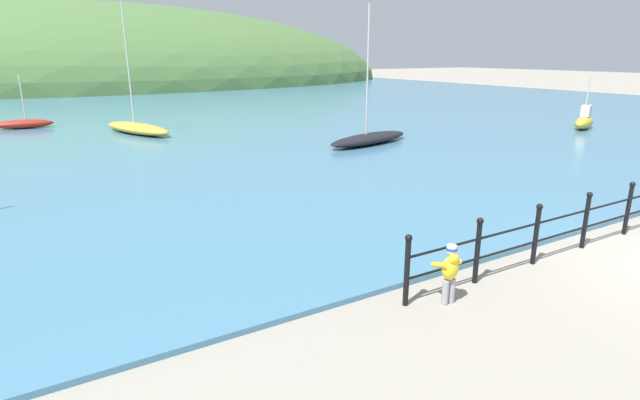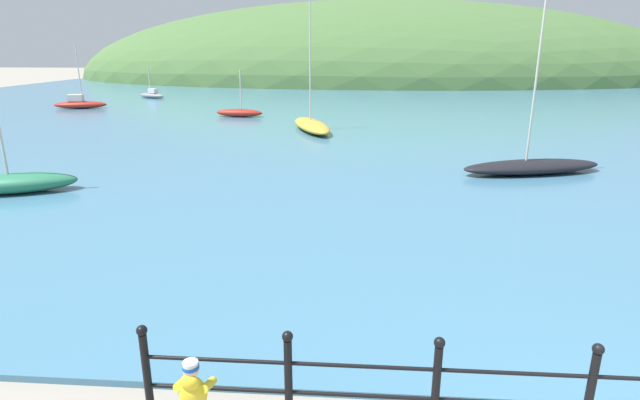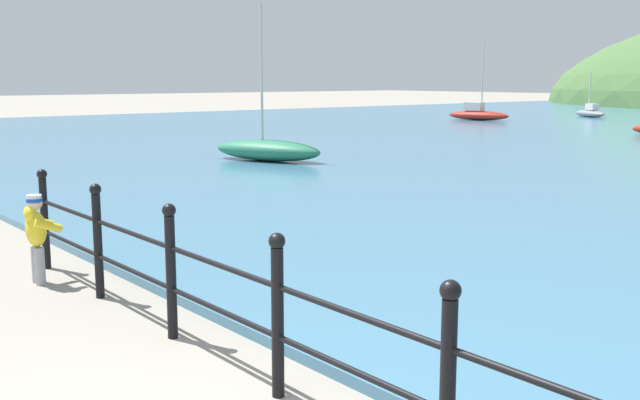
# 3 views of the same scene
# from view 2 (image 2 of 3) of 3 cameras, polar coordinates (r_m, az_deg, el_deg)

# --- Properties ---
(water) EXTENTS (80.00, 60.00, 0.10)m
(water) POSITION_cam_2_polar(r_m,az_deg,el_deg) (35.44, 9.30, 10.32)
(water) COLOR teal
(water) RESTS_ON ground
(far_hillside) EXTENTS (82.11, 45.16, 20.22)m
(far_hillside) POSITION_cam_2_polar(r_m,az_deg,el_deg) (71.76, 6.84, 13.69)
(far_hillside) COLOR #476B38
(far_hillside) RESTS_ON ground
(iron_railing) EXTENTS (9.65, 0.12, 1.21)m
(iron_railing) POSITION_cam_2_polar(r_m,az_deg,el_deg) (6.24, 28.51, -18.65)
(iron_railing) COLOR black
(iron_railing) RESTS_ON ground
(child_in_coat) EXTENTS (0.39, 0.38, 1.00)m
(child_in_coat) POSITION_cam_2_polar(r_m,az_deg,el_deg) (5.75, -14.29, -20.75)
(child_in_coat) COLOR #99999E
(child_in_coat) RESTS_ON ground
(boat_blue_hull) EXTENTS (2.86, 5.21, 6.05)m
(boat_blue_hull) POSITION_cam_2_polar(r_m,az_deg,el_deg) (25.09, -0.97, 8.57)
(boat_blue_hull) COLOR gold
(boat_blue_hull) RESTS_ON water
(boat_far_left) EXTENTS (3.52, 1.71, 4.21)m
(boat_far_left) POSITION_cam_2_polar(r_m,az_deg,el_deg) (38.00, -25.75, 9.89)
(boat_far_left) COLOR maroon
(boat_far_left) RESTS_ON water
(boat_far_right) EXTENTS (3.39, 2.07, 4.12)m
(boat_far_right) POSITION_cam_2_polar(r_m,az_deg,el_deg) (16.60, -31.44, 1.72)
(boat_far_right) COLOR #287551
(boat_far_right) RESTS_ON water
(boat_mid_harbor) EXTENTS (2.87, 1.04, 2.72)m
(boat_mid_harbor) POSITION_cam_2_polar(r_m,az_deg,el_deg) (30.53, -9.20, 9.83)
(boat_mid_harbor) COLOR maroon
(boat_mid_harbor) RESTS_ON water
(boat_white_sailboat) EXTENTS (2.73, 1.87, 2.52)m
(boat_white_sailboat) POSITION_cam_2_polar(r_m,az_deg,el_deg) (43.77, -18.66, 11.32)
(boat_white_sailboat) COLOR gray
(boat_white_sailboat) RESTS_ON water
(boat_red_dinghy) EXTENTS (4.95, 2.40, 5.72)m
(boat_red_dinghy) POSITION_cam_2_polar(r_m,az_deg,el_deg) (17.81, 23.07, 3.61)
(boat_red_dinghy) COLOR black
(boat_red_dinghy) RESTS_ON water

